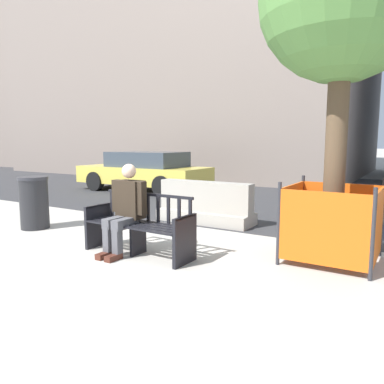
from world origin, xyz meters
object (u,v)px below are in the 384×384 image
seated_person (126,207)px  street_tree (343,0)px  street_bench (139,227)px  car_taxi_near (144,171)px  trash_bin (34,202)px  construction_fence (332,221)px  jersey_barrier_centre (205,206)px

seated_person → street_tree: (2.65, 1.22, 2.73)m
street_bench → car_taxi_near: (-4.45, 5.67, 0.28)m
street_bench → trash_bin: size_ratio=1.72×
car_taxi_near → trash_bin: size_ratio=4.54×
construction_fence → car_taxi_near: size_ratio=0.26×
street_bench → trash_bin: 2.77m
street_bench → jersey_barrier_centre: 2.41m
seated_person → trash_bin: seated_person is taller
street_bench → construction_fence: size_ratio=1.44×
trash_bin → seated_person: bearing=-6.7°
car_taxi_near → trash_bin: 5.68m
construction_fence → street_bench: bearing=-154.6°
car_taxi_near → street_tree: bearing=-33.2°
construction_fence → trash_bin: 5.28m
street_bench → street_tree: size_ratio=0.37×
seated_person → construction_fence: 2.91m
seated_person → jersey_barrier_centre: bearing=91.3°
car_taxi_near → seated_person: bearing=-53.4°
seated_person → street_tree: street_tree is taller
construction_fence → trash_bin: size_ratio=1.19×
jersey_barrier_centre → car_taxi_near: size_ratio=0.45×
jersey_barrier_centre → trash_bin: size_ratio=2.03×
trash_bin → street_tree: bearing=9.9°
seated_person → street_tree: bearing=24.7°
trash_bin → construction_fence: bearing=9.9°
street_bench → trash_bin: bearing=174.8°
seated_person → construction_fence: seated_person is taller
seated_person → trash_bin: size_ratio=1.33×
car_taxi_near → construction_fence: bearing=-33.2°
street_tree → trash_bin: size_ratio=4.60×
street_bench → seated_person: bearing=-165.0°
street_bench → construction_fence: construction_fence is taller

